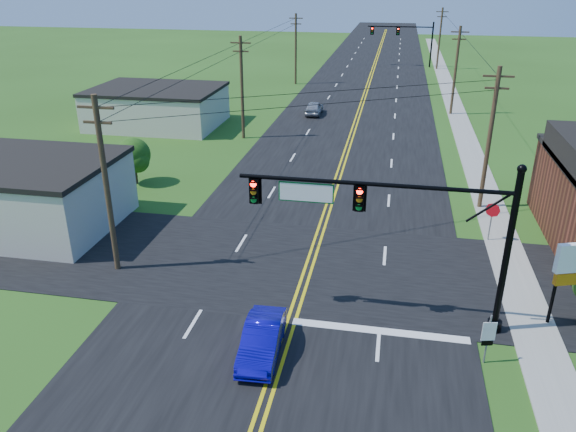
% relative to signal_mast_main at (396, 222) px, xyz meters
% --- Properties ---
extents(road_main, '(16.00, 220.00, 0.04)m').
position_rel_signal_mast_main_xyz_m(road_main, '(-4.34, 42.00, -4.73)').
color(road_main, black).
rests_on(road_main, ground).
extents(road_cross, '(70.00, 10.00, 0.04)m').
position_rel_signal_mast_main_xyz_m(road_cross, '(-4.34, 4.00, -4.73)').
color(road_cross, black).
rests_on(road_cross, ground).
extents(sidewalk, '(2.00, 160.00, 0.08)m').
position_rel_signal_mast_main_xyz_m(sidewalk, '(6.16, 32.00, -4.71)').
color(sidewalk, gray).
rests_on(sidewalk, ground).
extents(signal_mast_main, '(11.30, 0.60, 7.48)m').
position_rel_signal_mast_main_xyz_m(signal_mast_main, '(0.00, 0.00, 0.00)').
color(signal_mast_main, black).
rests_on(signal_mast_main, ground).
extents(signal_mast_far, '(10.98, 0.60, 7.48)m').
position_rel_signal_mast_main_xyz_m(signal_mast_far, '(0.10, 72.00, -0.20)').
color(signal_mast_far, black).
rests_on(signal_mast_far, ground).
extents(cream_bldg_near, '(10.20, 8.20, 4.10)m').
position_rel_signal_mast_main_xyz_m(cream_bldg_near, '(-21.34, 6.00, -2.69)').
color(cream_bldg_near, beige).
rests_on(cream_bldg_near, ground).
extents(cream_bldg_far, '(12.20, 9.20, 3.70)m').
position_rel_signal_mast_main_xyz_m(cream_bldg_far, '(-23.34, 30.00, -2.89)').
color(cream_bldg_far, beige).
rests_on(cream_bldg_far, ground).
extents(utility_pole_left_a, '(1.80, 0.28, 9.00)m').
position_rel_signal_mast_main_xyz_m(utility_pole_left_a, '(-13.84, 2.00, -0.03)').
color(utility_pole_left_a, '#3D271C').
rests_on(utility_pole_left_a, ground).
extents(utility_pole_left_b, '(1.80, 0.28, 9.00)m').
position_rel_signal_mast_main_xyz_m(utility_pole_left_b, '(-13.84, 27.00, -0.03)').
color(utility_pole_left_b, '#3D271C').
rests_on(utility_pole_left_b, ground).
extents(utility_pole_left_c, '(1.80, 0.28, 9.00)m').
position_rel_signal_mast_main_xyz_m(utility_pole_left_c, '(-13.84, 54.00, -0.03)').
color(utility_pole_left_c, '#3D271C').
rests_on(utility_pole_left_c, ground).
extents(utility_pole_right_a, '(1.80, 0.28, 9.00)m').
position_rel_signal_mast_main_xyz_m(utility_pole_right_a, '(5.46, 14.00, -0.03)').
color(utility_pole_right_a, '#3D271C').
rests_on(utility_pole_right_a, ground).
extents(utility_pole_right_b, '(1.80, 0.28, 9.00)m').
position_rel_signal_mast_main_xyz_m(utility_pole_right_b, '(5.46, 40.00, -0.03)').
color(utility_pole_right_b, '#3D271C').
rests_on(utility_pole_right_b, ground).
extents(utility_pole_right_c, '(1.80, 0.28, 9.00)m').
position_rel_signal_mast_main_xyz_m(utility_pole_right_c, '(5.46, 70.00, -0.03)').
color(utility_pole_right_c, '#3D271C').
rests_on(utility_pole_right_c, ground).
extents(tree_right_back, '(3.00, 3.00, 4.10)m').
position_rel_signal_mast_main_xyz_m(tree_right_back, '(11.66, 18.00, -2.15)').
color(tree_right_back, '#3D271C').
rests_on(tree_right_back, ground).
extents(tree_left, '(2.40, 2.40, 3.37)m').
position_rel_signal_mast_main_xyz_m(tree_left, '(-18.34, 14.00, -2.59)').
color(tree_left, '#3D271C').
rests_on(tree_left, ground).
extents(blue_car, '(1.62, 4.13, 1.34)m').
position_rel_signal_mast_main_xyz_m(blue_car, '(-4.90, -3.42, -4.08)').
color(blue_car, '#0D07A2').
rests_on(blue_car, ground).
extents(distant_car, '(1.63, 4.04, 1.38)m').
position_rel_signal_mast_main_xyz_m(distant_car, '(-8.82, 37.17, -4.06)').
color(distant_car, '#A1A1A6').
rests_on(distant_car, ground).
extents(route_sign, '(0.54, 0.16, 2.20)m').
position_rel_signal_mast_main_xyz_m(route_sign, '(3.78, -2.32, -3.47)').
color(route_sign, slate).
rests_on(route_sign, ground).
extents(stop_sign, '(0.78, 0.37, 2.33)m').
position_rel_signal_mast_main_xyz_m(stop_sign, '(5.37, 8.98, -3.07)').
color(stop_sign, slate).
rests_on(stop_sign, ground).
extents(pylon_sign, '(1.91, 0.88, 3.96)m').
position_rel_signal_mast_main_xyz_m(pylon_sign, '(7.48, 1.00, -1.86)').
color(pylon_sign, black).
rests_on(pylon_sign, ground).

